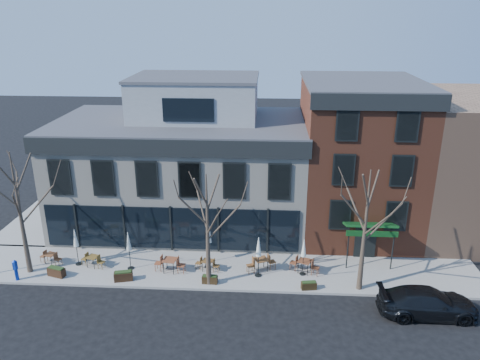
# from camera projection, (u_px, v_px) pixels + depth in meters

# --- Properties ---
(ground) EXTENTS (120.00, 120.00, 0.00)m
(ground) POSITION_uv_depth(u_px,v_px,m) (173.00, 253.00, 32.24)
(ground) COLOR black
(ground) RESTS_ON ground
(sidewalk_front) EXTENTS (33.50, 4.70, 0.15)m
(sidewalk_front) POSITION_uv_depth(u_px,v_px,m) (216.00, 269.00, 30.01)
(sidewalk_front) COLOR gray
(sidewalk_front) RESTS_ON ground
(sidewalk_side) EXTENTS (4.50, 12.00, 0.15)m
(sidewalk_side) POSITION_uv_depth(u_px,v_px,m) (52.00, 212.00, 38.47)
(sidewalk_side) COLOR gray
(sidewalk_side) RESTS_ON ground
(corner_building) EXTENTS (18.39, 10.39, 11.10)m
(corner_building) POSITION_uv_depth(u_px,v_px,m) (184.00, 165.00, 35.36)
(corner_building) COLOR beige
(corner_building) RESTS_ON ground
(red_brick_building) EXTENTS (8.20, 11.78, 11.18)m
(red_brick_building) POSITION_uv_depth(u_px,v_px,m) (358.00, 157.00, 34.24)
(red_brick_building) COLOR brown
(red_brick_building) RESTS_ON ground
(tree_corner) EXTENTS (3.93, 3.98, 7.92)m
(tree_corner) POSITION_uv_depth(u_px,v_px,m) (20.00, 212.00, 28.25)
(tree_corner) COLOR #382B21
(tree_corner) RESTS_ON sidewalk_front
(tree_mid) EXTENTS (3.50, 3.55, 7.04)m
(tree_mid) POSITION_uv_depth(u_px,v_px,m) (208.00, 229.00, 27.11)
(tree_mid) COLOR #382B21
(tree_mid) RESTS_ON sidewalk_front
(tree_right) EXTENTS (3.72, 3.77, 7.48)m
(tree_right) POSITION_uv_depth(u_px,v_px,m) (365.00, 230.00, 26.52)
(tree_right) COLOR #382B21
(tree_right) RESTS_ON sidewalk_front
(parked_sedan) EXTENTS (5.36, 2.25, 1.55)m
(parked_sedan) POSITION_uv_depth(u_px,v_px,m) (428.00, 303.00, 25.44)
(parked_sedan) COLOR black
(parked_sedan) RESTS_ON ground
(call_box) EXTENTS (0.28, 0.28, 1.39)m
(call_box) POSITION_uv_depth(u_px,v_px,m) (16.00, 269.00, 28.49)
(call_box) COLOR #0B2998
(call_box) RESTS_ON sidewalk_front
(cafe_set_0) EXTENTS (1.63, 0.84, 0.84)m
(cafe_set_0) POSITION_uv_depth(u_px,v_px,m) (51.00, 257.00, 30.46)
(cafe_set_0) COLOR brown
(cafe_set_0) RESTS_ON sidewalk_front
(cafe_set_1) EXTENTS (1.72, 0.89, 0.88)m
(cafe_set_1) POSITION_uv_depth(u_px,v_px,m) (93.00, 260.00, 30.08)
(cafe_set_1) COLOR brown
(cafe_set_1) RESTS_ON sidewalk_front
(cafe_set_2) EXTENTS (2.04, 0.89, 1.05)m
(cafe_set_2) POSITION_uv_depth(u_px,v_px,m) (170.00, 264.00, 29.48)
(cafe_set_2) COLOR brown
(cafe_set_2) RESTS_ON sidewalk_front
(cafe_set_3) EXTENTS (1.65, 0.79, 0.85)m
(cafe_set_3) POSITION_uv_depth(u_px,v_px,m) (208.00, 264.00, 29.65)
(cafe_set_3) COLOR brown
(cafe_set_3) RESTS_ON sidewalk_front
(cafe_set_4) EXTENTS (1.97, 1.22, 1.02)m
(cafe_set_4) POSITION_uv_depth(u_px,v_px,m) (261.00, 263.00, 29.57)
(cafe_set_4) COLOR brown
(cafe_set_4) RESTS_ON sidewalk_front
(cafe_set_5) EXTENTS (1.96, 1.19, 1.02)m
(cafe_set_5) POSITION_uv_depth(u_px,v_px,m) (304.00, 265.00, 29.40)
(cafe_set_5) COLOR brown
(cafe_set_5) RESTS_ON sidewalk_front
(umbrella_0) EXTENTS (0.40, 0.40, 2.53)m
(umbrella_0) POSITION_uv_depth(u_px,v_px,m) (76.00, 240.00, 29.86)
(umbrella_0) COLOR black
(umbrella_0) RESTS_ON sidewalk_front
(umbrella_1) EXTENTS (0.41, 0.41, 2.58)m
(umbrella_1) POSITION_uv_depth(u_px,v_px,m) (129.00, 243.00, 29.37)
(umbrella_1) COLOR black
(umbrella_1) RESTS_ON sidewalk_front
(umbrella_2) EXTENTS (0.44, 0.44, 2.74)m
(umbrella_2) POSITION_uv_depth(u_px,v_px,m) (209.00, 235.00, 30.13)
(umbrella_2) COLOR black
(umbrella_2) RESTS_ON sidewalk_front
(umbrella_3) EXTENTS (0.43, 0.43, 2.68)m
(umbrella_3) POSITION_uv_depth(u_px,v_px,m) (259.00, 249.00, 28.53)
(umbrella_3) COLOR black
(umbrella_3) RESTS_ON sidewalk_front
(umbrella_4) EXTENTS (0.39, 0.39, 2.45)m
(umbrella_4) POSITION_uv_depth(u_px,v_px,m) (304.00, 250.00, 28.74)
(umbrella_4) COLOR black
(umbrella_4) RESTS_ON sidewalk_front
(planter_0) EXTENTS (1.17, 0.73, 0.61)m
(planter_0) POSITION_uv_depth(u_px,v_px,m) (56.00, 272.00, 29.05)
(planter_0) COLOR black
(planter_0) RESTS_ON sidewalk_front
(planter_1) EXTENTS (1.18, 0.69, 0.62)m
(planter_1) POSITION_uv_depth(u_px,v_px,m) (123.00, 276.00, 28.57)
(planter_1) COLOR black
(planter_1) RESTS_ON sidewalk_front
(planter_2) EXTENTS (0.95, 0.41, 0.53)m
(planter_2) POSITION_uv_depth(u_px,v_px,m) (210.00, 279.00, 28.31)
(planter_2) COLOR black
(planter_2) RESTS_ON sidewalk_front
(planter_3) EXTENTS (0.95, 0.50, 0.51)m
(planter_3) POSITION_uv_depth(u_px,v_px,m) (309.00, 285.00, 27.70)
(planter_3) COLOR black
(planter_3) RESTS_ON sidewalk_front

